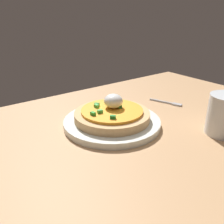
# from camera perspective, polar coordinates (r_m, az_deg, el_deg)

# --- Properties ---
(dining_table) EXTENTS (1.17, 0.74, 0.03)m
(dining_table) POSITION_cam_1_polar(r_m,az_deg,el_deg) (0.56, 1.87, -7.84)
(dining_table) COLOR tan
(dining_table) RESTS_ON ground
(plate) EXTENTS (0.24, 0.24, 0.02)m
(plate) POSITION_cam_1_polar(r_m,az_deg,el_deg) (0.61, 0.00, -2.40)
(plate) COLOR white
(plate) RESTS_ON dining_table
(pizza) EXTENTS (0.19, 0.19, 0.06)m
(pizza) POSITION_cam_1_polar(r_m,az_deg,el_deg) (0.61, 0.02, -0.36)
(pizza) COLOR #DAAF76
(pizza) RESTS_ON plate
(fork) EXTENTS (0.05, 0.10, 0.00)m
(fork) POSITION_cam_1_polar(r_m,az_deg,el_deg) (0.78, 13.18, 2.12)
(fork) COLOR #B7B7BC
(fork) RESTS_ON dining_table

